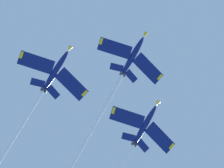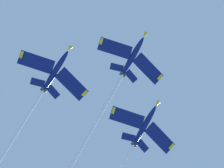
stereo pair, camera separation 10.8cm
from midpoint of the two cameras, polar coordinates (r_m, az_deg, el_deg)
jet_lead at (r=101.75m, az=0.55°, el=-0.44°), size 42.18×19.63×18.54m
jet_left_wing at (r=102.60m, az=3.36°, el=-8.94°), size 40.98×19.55×18.12m
jet_right_wing at (r=98.88m, az=-10.53°, el=-1.61°), size 45.68×19.83×19.12m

